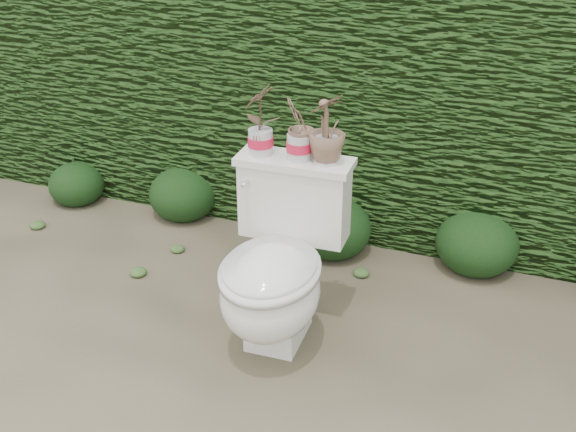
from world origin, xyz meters
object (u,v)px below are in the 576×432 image
at_px(toilet, 277,271).
at_px(potted_plant_right, 327,131).
at_px(potted_plant_left, 260,120).
at_px(potted_plant_center, 299,130).

distance_m(toilet, potted_plant_right, 0.63).
xyz_separation_m(potted_plant_left, potted_plant_center, (0.17, 0.01, -0.02)).
bearing_deg(potted_plant_center, potted_plant_right, 101.12).
distance_m(toilet, potted_plant_left, 0.64).
xyz_separation_m(potted_plant_center, potted_plant_right, (0.12, 0.00, 0.01)).
distance_m(potted_plant_left, potted_plant_center, 0.17).
xyz_separation_m(potted_plant_left, potted_plant_right, (0.29, 0.01, -0.01)).
height_order(toilet, potted_plant_center, potted_plant_center).
xyz_separation_m(toilet, potted_plant_center, (0.01, 0.24, 0.55)).
relative_size(toilet, potted_plant_center, 3.02).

